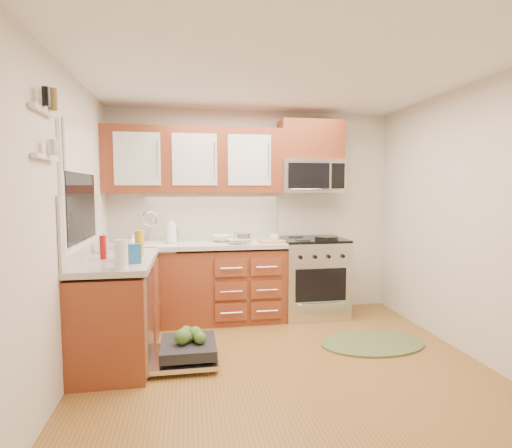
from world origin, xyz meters
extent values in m
plane|color=brown|center=(0.00, 0.00, 0.00)|extent=(3.50, 3.50, 0.00)
plane|color=white|center=(0.00, 0.00, 2.50)|extent=(3.50, 3.50, 0.00)
cube|color=beige|center=(0.00, 1.75, 1.25)|extent=(3.50, 0.04, 2.50)
cube|color=beige|center=(0.00, -1.75, 1.25)|extent=(3.50, 0.04, 2.50)
cube|color=beige|center=(-1.75, 0.00, 1.25)|extent=(0.04, 3.50, 2.50)
cube|color=beige|center=(1.75, 0.00, 1.25)|extent=(0.04, 3.50, 2.50)
cube|color=maroon|center=(-0.73, 1.45, 0.42)|extent=(2.05, 0.60, 0.85)
cube|color=maroon|center=(-1.45, 0.52, 0.42)|extent=(0.60, 1.25, 0.85)
cube|color=beige|center=(-0.72, 1.44, 0.90)|extent=(2.07, 0.64, 0.05)
cube|color=beige|center=(-1.44, 0.53, 0.90)|extent=(0.64, 1.27, 0.05)
cube|color=#B7B2A5|center=(-0.73, 1.74, 1.21)|extent=(2.05, 0.02, 0.57)
cube|color=#B7B2A5|center=(-1.74, 0.52, 1.21)|extent=(0.02, 1.25, 0.57)
cube|color=maroon|center=(0.68, 1.57, 2.13)|extent=(0.76, 0.35, 0.47)
cube|color=white|center=(-1.71, 0.50, 1.88)|extent=(0.02, 0.96, 0.40)
cube|color=white|center=(-1.72, -0.35, 2.05)|extent=(0.04, 0.40, 0.03)
cube|color=white|center=(-1.72, -0.35, 1.75)|extent=(0.04, 0.40, 0.03)
cylinder|color=black|center=(0.77, 1.20, 0.98)|extent=(0.29, 0.29, 0.05)
cylinder|color=silver|center=(-0.21, 1.27, 0.99)|extent=(0.22, 0.22, 0.12)
cube|color=tan|center=(0.16, 1.31, 0.94)|extent=(0.34, 0.24, 0.02)
cylinder|color=silver|center=(-0.96, 1.55, 1.00)|extent=(0.12, 0.12, 0.15)
cylinder|color=white|center=(-1.32, -0.02, 1.04)|extent=(0.13, 0.13, 0.23)
cylinder|color=gold|center=(-1.25, 0.56, 1.05)|extent=(0.09, 0.09, 0.24)
cylinder|color=#A40D12|center=(-1.55, 0.48, 1.03)|extent=(0.07, 0.07, 0.21)
cube|color=brown|center=(-1.34, 0.39, 0.99)|extent=(0.14, 0.10, 0.13)
cube|color=#235CA4|center=(-1.25, 0.22, 1.01)|extent=(0.11, 0.08, 0.16)
imported|color=#999999|center=(-0.25, 1.25, 0.95)|extent=(0.24, 0.24, 0.06)
imported|color=#999999|center=(-0.42, 1.50, 0.97)|extent=(0.34, 0.34, 0.08)
imported|color=#999999|center=(0.20, 1.40, 0.97)|extent=(0.12, 0.12, 0.09)
imported|color=#999999|center=(-1.00, 1.41, 1.08)|extent=(0.16, 0.16, 0.32)
imported|color=#999999|center=(-1.62, 0.85, 1.02)|extent=(0.11, 0.11, 0.20)
imported|color=#999999|center=(-1.36, 0.91, 1.01)|extent=(0.16, 0.16, 0.17)
camera|label=1|loc=(-0.80, -3.19, 1.54)|focal=28.00mm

